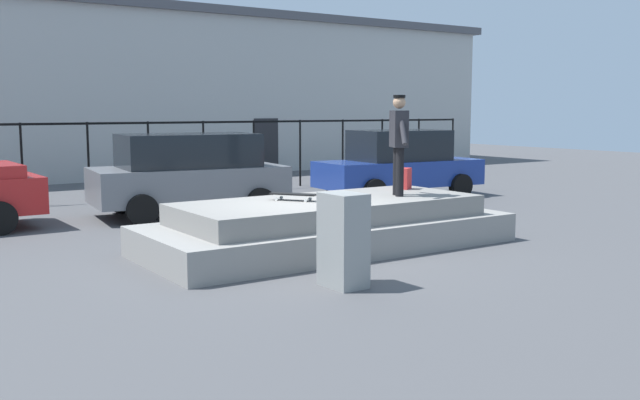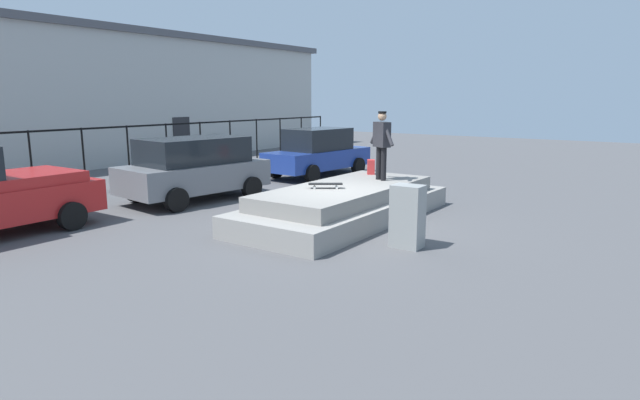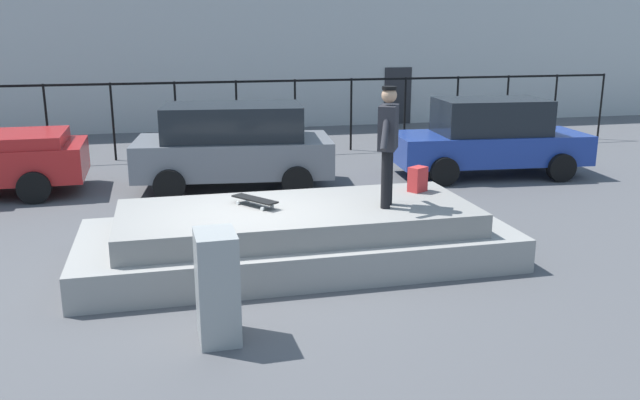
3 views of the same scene
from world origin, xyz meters
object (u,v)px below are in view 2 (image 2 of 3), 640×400
at_px(backpack, 371,167).
at_px(utility_box, 407,216).
at_px(skateboarder, 382,140).
at_px(car_blue_sedan_far, 318,152).
at_px(skateboard, 326,184).
at_px(car_grey_hatchback_mid, 194,168).

relative_size(backpack, utility_box, 0.32).
bearing_deg(skateboarder, car_blue_sedan_far, 49.46).
relative_size(skateboarder, car_blue_sedan_far, 0.38).
height_order(car_blue_sedan_far, utility_box, car_blue_sedan_far).
relative_size(skateboarder, utility_box, 1.40).
bearing_deg(car_blue_sedan_far, skateboard, -143.57).
xyz_separation_m(backpack, car_grey_hatchback_mid, (-2.46, 4.39, -0.08)).
relative_size(skateboarder, backpack, 4.37).
bearing_deg(skateboarder, car_grey_hatchback_mid, 108.12).
bearing_deg(skateboarder, utility_box, -142.55).
relative_size(car_grey_hatchback_mid, car_blue_sedan_far, 0.95).
height_order(car_grey_hatchback_mid, utility_box, car_grey_hatchback_mid).
bearing_deg(backpack, utility_box, 7.72).
relative_size(skateboard, car_blue_sedan_far, 0.17).
bearing_deg(car_grey_hatchback_mid, backpack, -60.80).
height_order(backpack, utility_box, utility_box).
xyz_separation_m(backpack, car_blue_sedan_far, (3.47, 4.23, -0.13)).
height_order(skateboard, backpack, backpack).
xyz_separation_m(skateboarder, skateboard, (-1.88, 0.44, -0.92)).
xyz_separation_m(backpack, utility_box, (-3.43, -2.77, -0.41)).
xyz_separation_m(skateboard, backpack, (2.66, 0.29, 0.10)).
bearing_deg(skateboard, car_grey_hatchback_mid, 87.52).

